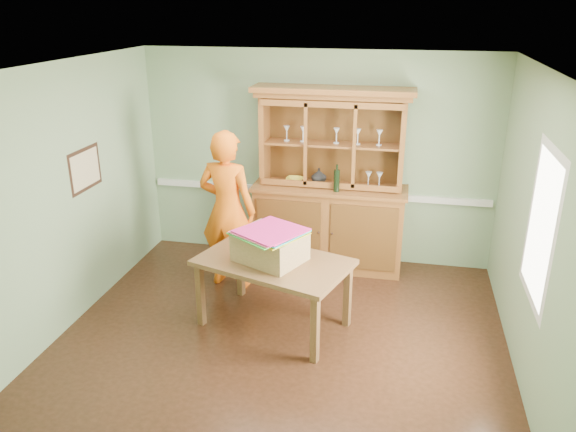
% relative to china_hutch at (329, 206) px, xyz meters
% --- Properties ---
extents(floor, '(4.50, 4.50, 0.00)m').
position_rel_china_hutch_xyz_m(floor, '(-0.22, -1.74, -0.80)').
color(floor, '#422215').
rests_on(floor, ground).
extents(ceiling, '(4.50, 4.50, 0.00)m').
position_rel_china_hutch_xyz_m(ceiling, '(-0.22, -1.74, 1.90)').
color(ceiling, white).
rests_on(ceiling, wall_back).
extents(wall_back, '(4.50, 0.00, 4.50)m').
position_rel_china_hutch_xyz_m(wall_back, '(-0.22, 0.26, 0.55)').
color(wall_back, gray).
rests_on(wall_back, floor).
extents(wall_left, '(0.00, 4.00, 4.00)m').
position_rel_china_hutch_xyz_m(wall_left, '(-2.47, -1.74, 0.55)').
color(wall_left, gray).
rests_on(wall_left, floor).
extents(wall_right, '(0.00, 4.00, 4.00)m').
position_rel_china_hutch_xyz_m(wall_right, '(2.03, -1.74, 0.55)').
color(wall_right, gray).
rests_on(wall_right, floor).
extents(wall_front, '(4.50, 0.00, 4.50)m').
position_rel_china_hutch_xyz_m(wall_front, '(-0.22, -3.74, 0.55)').
color(wall_front, gray).
rests_on(wall_front, floor).
extents(chair_rail, '(4.41, 0.05, 0.08)m').
position_rel_china_hutch_xyz_m(chair_rail, '(-0.22, 0.23, 0.10)').
color(chair_rail, silver).
rests_on(chair_rail, wall_back).
extents(framed_map, '(0.03, 0.60, 0.46)m').
position_rel_china_hutch_xyz_m(framed_map, '(-2.44, -1.44, 0.75)').
color(framed_map, black).
rests_on(framed_map, wall_left).
extents(window_panel, '(0.03, 0.96, 1.36)m').
position_rel_china_hutch_xyz_m(window_panel, '(2.01, -2.04, 0.70)').
color(window_panel, silver).
rests_on(window_panel, wall_right).
extents(china_hutch, '(1.94, 0.64, 2.28)m').
position_rel_china_hutch_xyz_m(china_hutch, '(0.00, 0.00, 0.00)').
color(china_hutch, brown).
rests_on(china_hutch, floor).
extents(dining_table, '(1.71, 1.32, 0.76)m').
position_rel_china_hutch_xyz_m(dining_table, '(-0.35, -1.60, -0.13)').
color(dining_table, brown).
rests_on(dining_table, floor).
extents(cardboard_box, '(0.80, 0.73, 0.30)m').
position_rel_china_hutch_xyz_m(cardboard_box, '(-0.39, -1.59, 0.11)').
color(cardboard_box, tan).
rests_on(cardboard_box, dining_table).
extents(kite_stack, '(0.78, 0.78, 0.05)m').
position_rel_china_hutch_xyz_m(kite_stack, '(-0.38, -1.64, 0.28)').
color(kite_stack, yellow).
rests_on(kite_stack, cardboard_box).
extents(person, '(0.75, 0.54, 1.90)m').
position_rel_china_hutch_xyz_m(person, '(-1.09, -0.79, 0.15)').
color(person, orange).
rests_on(person, floor).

